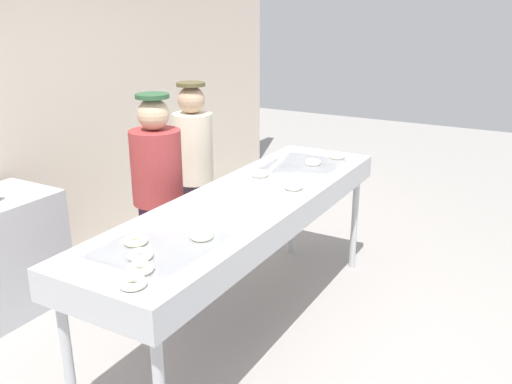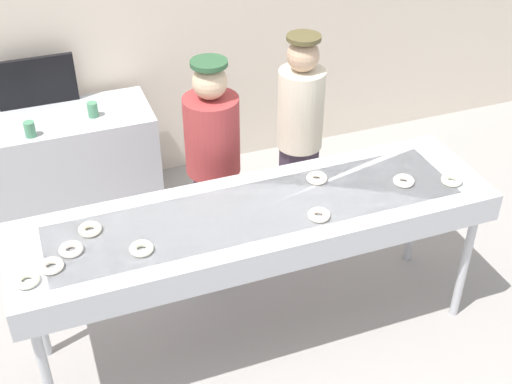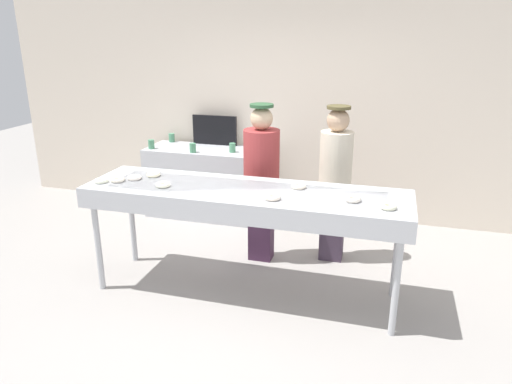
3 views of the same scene
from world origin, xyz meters
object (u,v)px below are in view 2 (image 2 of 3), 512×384
Objects in this scene: worker_assistant at (300,129)px; paper_cup_3 at (30,129)px; sugar_donut_2 at (317,178)px; paper_cup_0 at (93,110)px; sugar_donut_5 at (51,266)px; menu_display at (36,82)px; sugar_donut_4 at (71,249)px; sugar_donut_6 at (404,181)px; fryer_conveyor at (257,222)px; sugar_donut_0 at (27,280)px; worker_baker at (213,158)px; sugar_donut_8 at (141,248)px; sugar_donut_1 at (452,180)px; prep_counter at (54,170)px; sugar_donut_3 at (90,229)px; sugar_donut_7 at (319,215)px.

paper_cup_3 is (-1.82, 0.62, 0.03)m from worker_assistant.
sugar_donut_2 reaches higher than paper_cup_0.
menu_display is at bearing 86.25° from sugar_donut_5.
sugar_donut_4 is 1.00× the size of sugar_donut_6.
paper_cup_3 is at bearing 126.65° from fryer_conveyor.
sugar_donut_2 is at bearing 10.63° from sugar_donut_0.
worker_baker is at bearing 16.85° from worker_assistant.
sugar_donut_4 is 1.73m from paper_cup_0.
paper_cup_0 is (-1.61, 1.74, -0.08)m from sugar_donut_6.
menu_display reaches higher than sugar_donut_8.
fryer_conveyor is at bearing -62.87° from menu_display.
sugar_donut_1 is 1.00× the size of sugar_donut_5.
prep_counter is at bearing 132.64° from sugar_donut_2.
fryer_conveyor is 1.80× the size of prep_counter.
worker_assistant is at bearing 29.08° from sugar_donut_0.
worker_baker is (1.25, 0.89, -0.08)m from sugar_donut_0.
prep_counter is at bearing 139.47° from sugar_donut_1.
sugar_donut_4 is at bearing 160.61° from sugar_donut_8.
paper_cup_3 is (-2.07, 1.60, -0.08)m from sugar_donut_6.
worker_baker reaches higher than fryer_conveyor.
sugar_donut_4 is at bearing -90.73° from menu_display.
fryer_conveyor is 0.94m from sugar_donut_6.
worker_baker is 1.01× the size of worker_assistant.
sugar_donut_0 is 0.08× the size of worker_assistant.
prep_counter is 13.89× the size of paper_cup_0.
worker_assistant is at bearing 29.15° from sugar_donut_5.
sugar_donut_3 is 1.13× the size of paper_cup_0.
sugar_donut_6 is 0.08× the size of prep_counter.
paper_cup_0 is at bearing 74.56° from sugar_donut_5.
paper_cup_0 is at bearing 77.32° from sugar_donut_4.
paper_cup_0 is (-0.63, 0.96, -0.00)m from worker_baker.
sugar_donut_4 is 1.37m from sugar_donut_7.
menu_display is (0.03, 2.03, 0.05)m from sugar_donut_4.
sugar_donut_8 is (0.35, -0.12, 0.00)m from sugar_donut_4.
sugar_donut_1 is at bearing -44.26° from paper_cup_0.
sugar_donut_6 is at bearing 129.23° from worker_baker.
sugar_donut_4 is (-0.12, -0.14, 0.00)m from sugar_donut_3.
sugar_donut_0 is 0.08× the size of prep_counter.
fryer_conveyor is 4.75× the size of menu_display.
prep_counter is 0.69m from menu_display.
menu_display is (-1.03, 2.02, 0.16)m from fryer_conveyor.
sugar_donut_2 is at bearing 9.14° from sugar_donut_5.
sugar_donut_4 is 1.86m from prep_counter.
sugar_donut_6 is 1.00× the size of sugar_donut_7.
sugar_donut_6 is 0.64m from sugar_donut_7.
sugar_donut_3 is 1.28m from sugar_donut_7.
sugar_donut_6 is (-0.28, 0.10, 0.00)m from sugar_donut_1.
sugar_donut_1 is 1.00× the size of sugar_donut_7.
sugar_donut_7 is at bearing -14.63° from sugar_donut_3.
worker_baker is (-0.05, 0.72, 0.03)m from fryer_conveyor.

